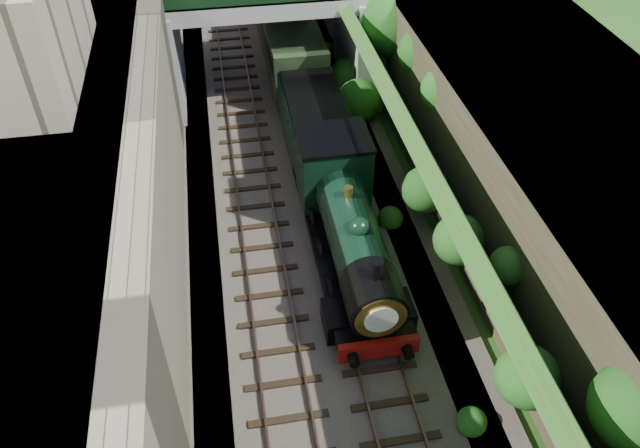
# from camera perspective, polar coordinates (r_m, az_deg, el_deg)

# --- Properties ---
(trackbed) EXTENTS (10.00, 90.00, 0.20)m
(trackbed) POSITION_cam_1_polar(r_m,az_deg,el_deg) (32.32, -3.42, 8.83)
(trackbed) COLOR #473F38
(trackbed) RESTS_ON ground
(retaining_wall) EXTENTS (1.00, 90.00, 7.00)m
(retaining_wall) POSITION_cam_1_polar(r_m,az_deg,el_deg) (30.61, -14.21, 13.00)
(retaining_wall) COLOR #756B56
(retaining_wall) RESTS_ON ground
(street_plateau_left) EXTENTS (6.00, 90.00, 7.00)m
(street_plateau_left) POSITION_cam_1_polar(r_m,az_deg,el_deg) (31.11, -20.72, 12.03)
(street_plateau_left) COLOR #262628
(street_plateau_left) RESTS_ON ground
(street_plateau_right) EXTENTS (8.00, 90.00, 6.25)m
(street_plateau_right) POSITION_cam_1_polar(r_m,az_deg,el_deg) (33.08, 13.46, 14.59)
(street_plateau_right) COLOR #262628
(street_plateau_right) RESTS_ON ground
(embankment_slope) EXTENTS (4.46, 90.00, 6.38)m
(embankment_slope) POSITION_cam_1_polar(r_m,az_deg,el_deg) (29.90, 6.84, 11.95)
(embankment_slope) COLOR #1E4714
(embankment_slope) RESTS_ON ground
(track_left) EXTENTS (2.50, 90.00, 0.20)m
(track_left) POSITION_cam_1_polar(r_m,az_deg,el_deg) (32.12, -7.01, 8.67)
(track_left) COLOR black
(track_left) RESTS_ON trackbed
(track_right) EXTENTS (2.50, 90.00, 0.20)m
(track_right) POSITION_cam_1_polar(r_m,az_deg,el_deg) (32.37, -1.30, 9.26)
(track_right) COLOR black
(track_right) RESTS_ON trackbed
(road_bridge) EXTENTS (16.00, 6.40, 7.25)m
(road_bridge) POSITION_cam_1_polar(r_m,az_deg,el_deg) (34.09, -2.96, 18.21)
(road_bridge) COLOR gray
(road_bridge) RESTS_ON ground
(building_near) EXTENTS (4.00, 8.00, 4.00)m
(building_near) POSITION_cam_1_polar(r_m,az_deg,el_deg) (23.70, -26.68, 16.35)
(building_near) COLOR gray
(building_near) RESTS_ON street_plateau_left
(tree) EXTENTS (3.60, 3.80, 6.60)m
(tree) POSITION_cam_1_polar(r_m,az_deg,el_deg) (32.48, 6.83, 17.87)
(tree) COLOR black
(tree) RESTS_ON ground
(locomotive) EXTENTS (3.10, 10.22, 3.83)m
(locomotive) POSITION_cam_1_polar(r_m,az_deg,el_deg) (23.35, 2.58, -0.36)
(locomotive) COLOR black
(locomotive) RESTS_ON trackbed
(tender) EXTENTS (2.70, 6.00, 3.05)m
(tender) POSITION_cam_1_polar(r_m,az_deg,el_deg) (29.29, -0.46, 8.68)
(tender) COLOR black
(tender) RESTS_ON trackbed
(coach_front) EXTENTS (2.90, 18.00, 3.70)m
(coach_front) POSITION_cam_1_polar(r_m,az_deg,el_deg) (40.22, -3.66, 18.74)
(coach_front) COLOR black
(coach_front) RESTS_ON trackbed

